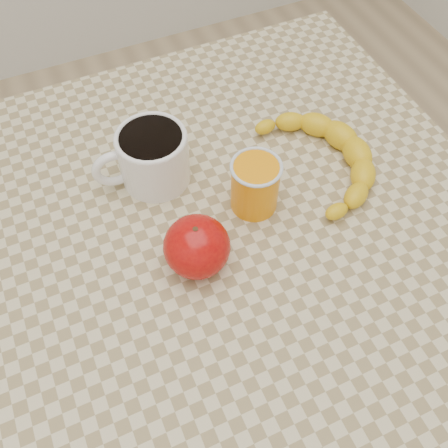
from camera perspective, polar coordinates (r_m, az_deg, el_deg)
name	(u,v)px	position (r m, az deg, el deg)	size (l,w,h in m)	color
ground	(224,391)	(1.37, 0.00, -18.60)	(3.00, 3.00, 0.00)	tan
table	(224,264)	(0.76, 0.00, -4.55)	(0.80, 0.80, 0.75)	#CABB8F
coffee_mug	(151,156)	(0.72, -8.29, 7.71)	(0.14, 0.11, 0.09)	white
orange_juice_glass	(255,185)	(0.68, 3.56, 4.49)	(0.07, 0.07, 0.08)	orange
apple	(197,247)	(0.63, -3.12, -2.59)	(0.09, 0.09, 0.08)	#900407
banana	(323,158)	(0.76, 11.21, 7.43)	(0.20, 0.26, 0.04)	yellow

